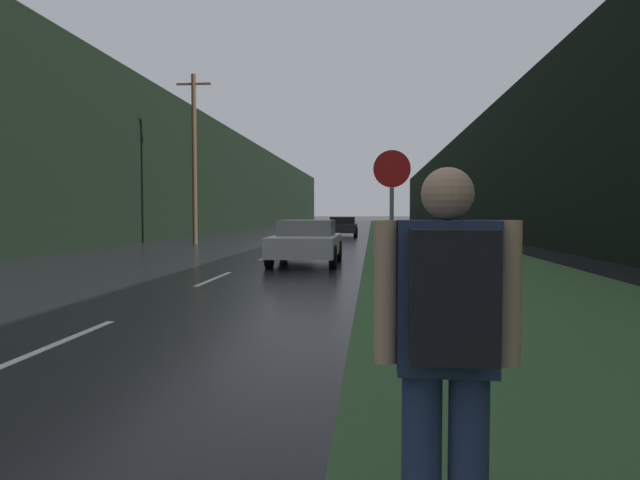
{
  "coord_description": "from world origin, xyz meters",
  "views": [
    {
      "loc": [
        3.83,
        -0.52,
        1.59
      ],
      "look_at": [
        2.49,
        13.94,
        0.91
      ],
      "focal_mm": 32.0,
      "sensor_mm": 36.0,
      "label": 1
    }
  ],
  "objects_px": {
    "stop_sign": "(392,213)",
    "car_passing_near": "(306,242)",
    "hitchhiker_with_backpack": "(447,347)",
    "car_passing_far": "(343,227)"
  },
  "relations": [
    {
      "from": "stop_sign",
      "to": "hitchhiker_with_backpack",
      "type": "height_order",
      "value": "stop_sign"
    },
    {
      "from": "car_passing_far",
      "to": "hitchhiker_with_backpack",
      "type": "bearing_deg",
      "value": 93.71
    },
    {
      "from": "hitchhiker_with_backpack",
      "to": "car_passing_far",
      "type": "bearing_deg",
      "value": 94.45
    },
    {
      "from": "car_passing_far",
      "to": "car_passing_near",
      "type": "bearing_deg",
      "value": 90.0
    },
    {
      "from": "hitchhiker_with_backpack",
      "to": "car_passing_near",
      "type": "height_order",
      "value": "hitchhiker_with_backpack"
    },
    {
      "from": "stop_sign",
      "to": "car_passing_near",
      "type": "xyz_separation_m",
      "value": [
        -2.37,
        8.0,
        -0.88
      ]
    },
    {
      "from": "car_passing_near",
      "to": "car_passing_far",
      "type": "height_order",
      "value": "car_passing_near"
    },
    {
      "from": "hitchhiker_with_backpack",
      "to": "car_passing_near",
      "type": "distance_m",
      "value": 15.36
    },
    {
      "from": "car_passing_near",
      "to": "car_passing_far",
      "type": "xyz_separation_m",
      "value": [
        0.0,
        21.35,
        -0.03
      ]
    },
    {
      "from": "stop_sign",
      "to": "hitchhiker_with_backpack",
      "type": "xyz_separation_m",
      "value": [
        -0.0,
        -7.17,
        -0.56
      ]
    }
  ]
}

